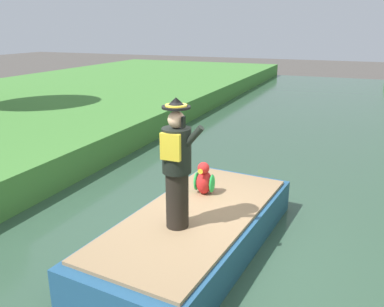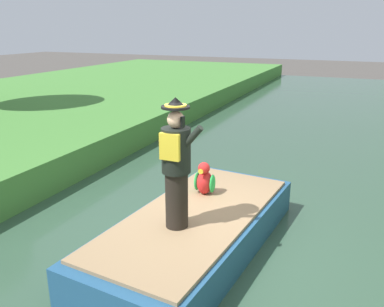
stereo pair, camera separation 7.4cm
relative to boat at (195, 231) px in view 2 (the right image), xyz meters
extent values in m
plane|color=#4C4742|center=(0.00, 0.03, -0.40)|extent=(80.00, 80.00, 0.00)
cube|color=#33513D|center=(0.00, 0.03, -0.35)|extent=(7.01, 48.00, 0.10)
cube|color=#23517A|center=(0.00, 0.00, -0.02)|extent=(2.18, 4.35, 0.56)
cube|color=#997A56|center=(0.00, 0.00, 0.28)|extent=(2.01, 4.00, 0.05)
cylinder|color=black|center=(-0.08, -0.47, 0.72)|extent=(0.32, 0.32, 0.82)
cylinder|color=black|center=(-0.08, -0.47, 1.44)|extent=(0.40, 0.40, 0.62)
cube|color=gold|center=(-0.08, -0.66, 1.54)|extent=(0.28, 0.06, 0.36)
sphere|color=#DBA884|center=(-0.08, -0.47, 1.86)|extent=(0.23, 0.23, 0.23)
cylinder|color=black|center=(-0.08, -0.47, 2.03)|extent=(0.38, 0.38, 0.03)
cone|color=black|center=(-0.08, -0.47, 2.10)|extent=(0.26, 0.26, 0.12)
cylinder|color=gold|center=(-0.08, -0.47, 2.05)|extent=(0.29, 0.29, 0.02)
cylinder|color=black|center=(0.14, -0.51, 1.62)|extent=(0.38, 0.09, 0.43)
cube|color=black|center=(0.05, -0.53, 1.85)|extent=(0.03, 0.08, 0.15)
ellipsoid|color=red|center=(-0.15, 0.76, 0.51)|extent=(0.26, 0.32, 0.40)
sphere|color=red|center=(-0.15, 0.72, 0.78)|extent=(0.20, 0.20, 0.20)
cone|color=yellow|center=(-0.15, 0.62, 0.77)|extent=(0.09, 0.09, 0.09)
ellipsoid|color=green|center=(-0.29, 0.76, 0.51)|extent=(0.08, 0.20, 0.32)
ellipsoid|color=green|center=(-0.01, 0.76, 0.51)|extent=(0.08, 0.20, 0.32)
camera|label=1|loc=(2.10, -5.15, 3.04)|focal=37.51mm
camera|label=2|loc=(2.17, -5.12, 3.04)|focal=37.51mm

